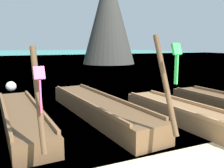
{
  "coord_description": "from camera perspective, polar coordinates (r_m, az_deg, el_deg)",
  "views": [
    {
      "loc": [
        -2.85,
        -2.52,
        2.53
      ],
      "look_at": [
        0.0,
        3.86,
        1.39
      ],
      "focal_mm": 38.5,
      "sensor_mm": 36.0,
      "label": 1
    }
  ],
  "objects": [
    {
      "name": "mooring_buoy_near",
      "position": [
        14.22,
        -22.85,
        -0.54
      ],
      "size": [
        0.56,
        0.56,
        0.56
      ],
      "color": "white",
      "rests_on": "sea_water"
    },
    {
      "name": "sea_water",
      "position": [
        64.49,
        -21.68,
        6.39
      ],
      "size": [
        120.0,
        120.0,
        0.0
      ],
      "primitive_type": "plane",
      "color": "#2DB29E",
      "rests_on": "ground"
    },
    {
      "name": "karst_rock",
      "position": [
        33.04,
        -0.54,
        15.31
      ],
      "size": [
        7.39,
        7.0,
        12.67
      ],
      "color": "#383833",
      "rests_on": "ground"
    },
    {
      "name": "longtail_boat_green_ribbon",
      "position": [
        8.55,
        -3.33,
        -5.71
      ],
      "size": [
        1.74,
        7.22,
        2.76
      ],
      "color": "brown",
      "rests_on": "ground"
    },
    {
      "name": "longtail_boat_orange_ribbon",
      "position": [
        8.3,
        16.71,
        -6.82
      ],
      "size": [
        1.39,
        5.82,
        2.27
      ],
      "color": "olive",
      "rests_on": "ground"
    },
    {
      "name": "longtail_boat_pink_ribbon",
      "position": [
        8.17,
        -20.55,
        -7.32
      ],
      "size": [
        1.37,
        6.52,
        2.51
      ],
      "color": "brown",
      "rests_on": "ground"
    }
  ]
}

